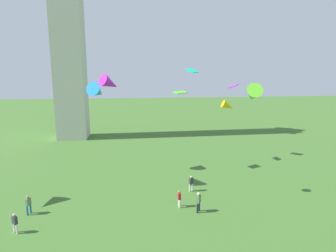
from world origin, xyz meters
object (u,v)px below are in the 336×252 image
object	(u,v)px
monument_obelisk	(66,6)
kite_flying_7	(110,84)
person_1	(28,204)
kite_flying_1	(253,95)
kite_flying_4	(192,71)
kite_flying_0	(228,106)
kite_flying_2	(233,86)
kite_flying_3	(98,92)
person_3	(198,201)
person_0	(15,222)
person_4	(179,198)
person_2	(191,183)
kite_flying_5	(180,92)

from	to	relation	value
monument_obelisk	kite_flying_7	bearing A→B (deg)	-66.79
monument_obelisk	person_1	distance (m)	36.26
kite_flying_1	kite_flying_4	bearing A→B (deg)	-63.22
kite_flying_0	kite_flying_2	bearing A→B (deg)	-18.52
monument_obelisk	kite_flying_2	bearing A→B (deg)	-31.89
kite_flying_1	kite_flying_3	xyz separation A→B (m)	(-13.94, 5.04, 0.03)
kite_flying_0	kite_flying_3	distance (m)	12.76
person_3	person_0	bearing A→B (deg)	131.66
person_0	person_1	xyz separation A→B (m)	(-0.01, 2.97, 0.05)
person_1	person_3	xyz separation A→B (m)	(14.44, -1.35, 0.06)
person_3	person_4	world-z (taller)	person_3
person_2	kite_flying_1	world-z (taller)	kite_flying_1
person_1	kite_flying_1	bearing A→B (deg)	115.30
person_4	kite_flying_3	xyz separation A→B (m)	(-7.38, 5.54, 9.10)
person_3	kite_flying_3	xyz separation A→B (m)	(-8.87, 6.65, 8.98)
person_0	kite_flying_1	size ratio (longest dim) A/B	0.62
person_3	kite_flying_4	size ratio (longest dim) A/B	1.06
kite_flying_1	kite_flying_4	size ratio (longest dim) A/B	1.52
person_1	kite_flying_2	size ratio (longest dim) A/B	1.07
person_4	kite_flying_4	world-z (taller)	kite_flying_4
kite_flying_1	kite_flying_3	size ratio (longest dim) A/B	0.95
person_3	kite_flying_2	size ratio (longest dim) A/B	1.14
kite_flying_2	kite_flying_5	size ratio (longest dim) A/B	0.86
kite_flying_0	kite_flying_5	xyz separation A→B (m)	(-3.21, 7.85, 0.69)
kite_flying_2	kite_flying_7	xyz separation A→B (m)	(-16.09, -3.92, 0.60)
kite_flying_0	person_4	bearing A→B (deg)	113.27
person_0	kite_flying_4	bearing A→B (deg)	-98.66
kite_flying_0	kite_flying_1	xyz separation A→B (m)	(1.80, -1.29, 1.13)
monument_obelisk	kite_flying_3	bearing A→B (deg)	-73.05
kite_flying_4	kite_flying_5	distance (m)	4.18
monument_obelisk	kite_flying_5	bearing A→B (deg)	-50.59
monument_obelisk	kite_flying_1	xyz separation A→B (m)	(21.19, -28.84, -12.55)
person_2	kite_flying_0	size ratio (longest dim) A/B	1.23
person_2	kite_flying_5	size ratio (longest dim) A/B	0.88
kite_flying_2	kite_flying_5	xyz separation A→B (m)	(-8.06, -4.62, -0.44)
monument_obelisk	person_4	bearing A→B (deg)	-63.49
person_0	kite_flying_1	bearing A→B (deg)	-131.79
person_2	kite_flying_4	bearing A→B (deg)	-129.52
kite_flying_1	kite_flying_2	xyz separation A→B (m)	(3.05, 13.75, 0.01)
kite_flying_4	kite_flying_3	bearing A→B (deg)	-86.20
monument_obelisk	kite_flying_4	xyz separation A→B (m)	(18.15, -16.97, -10.51)
monument_obelisk	kite_flying_5	size ratio (longest dim) A/B	24.31
kite_flying_7	person_2	bearing A→B (deg)	-168.28
monument_obelisk	kite_flying_1	distance (m)	37.93
person_0	kite_flying_7	xyz separation A→B (m)	(6.46, 13.06, 9.67)
kite_flying_3	person_4	bearing A→B (deg)	163.91
person_3	kite_flying_4	xyz separation A→B (m)	(2.03, 13.48, 10.99)
person_1	kite_flying_7	size ratio (longest dim) A/B	0.58
person_3	kite_flying_0	bearing A→B (deg)	-13.21
person_0	kite_flying_4	size ratio (longest dim) A/B	0.94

